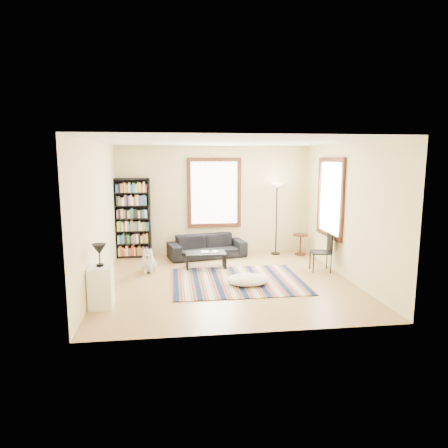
{
  "coord_description": "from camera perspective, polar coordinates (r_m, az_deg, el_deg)",
  "views": [
    {
      "loc": [
        -1.08,
        -7.8,
        2.47
      ],
      "look_at": [
        0.0,
        0.5,
        1.1
      ],
      "focal_mm": 32.0,
      "sensor_mm": 36.0,
      "label": 1
    }
  ],
  "objects": [
    {
      "name": "white_cabinet",
      "position": [
        7.09,
        -17.15,
        -8.51
      ],
      "size": [
        0.4,
        0.51,
        0.7
      ],
      "primitive_type": "cube",
      "rotation": [
        0.0,
        0.0,
        0.03
      ],
      "color": "white",
      "rests_on": "floor"
    },
    {
      "name": "dog",
      "position": [
        8.94,
        -10.79,
        -5.05
      ],
      "size": [
        0.42,
        0.57,
        0.56
      ],
      "primitive_type": null,
      "rotation": [
        0.0,
        0.0,
        0.03
      ],
      "color": "silver",
      "rests_on": "floor"
    },
    {
      "name": "coffee_table",
      "position": [
        9.18,
        -2.62,
        -5.16
      ],
      "size": [
        1.01,
        0.74,
        0.36
      ],
      "primitive_type": "cube",
      "rotation": [
        0.0,
        0.0,
        -0.29
      ],
      "color": "black",
      "rests_on": "floor"
    },
    {
      "name": "floor_cushion",
      "position": [
        7.99,
        3.41,
        -7.93
      ],
      "size": [
        1.0,
        0.85,
        0.21
      ],
      "primitive_type": "ellipsoid",
      "rotation": [
        0.0,
        0.0,
        0.29
      ],
      "color": "white",
      "rests_on": "floor"
    },
    {
      "name": "bookshelf",
      "position": [
        10.28,
        -12.95,
        0.83
      ],
      "size": [
        0.9,
        0.3,
        2.0
      ],
      "primitive_type": "cube",
      "color": "black",
      "rests_on": "floor"
    },
    {
      "name": "wall_right",
      "position": [
        8.67,
        17.41,
        1.78
      ],
      "size": [
        0.1,
        5.0,
        2.8
      ],
      "primitive_type": "cube",
      "color": "beige",
      "rests_on": "floor"
    },
    {
      "name": "rug",
      "position": [
        8.23,
        1.95,
        -8.1
      ],
      "size": [
        2.66,
        2.13,
        0.02
      ],
      "primitive_type": "cube",
      "color": "#0C213E",
      "rests_on": "floor"
    },
    {
      "name": "wall_left",
      "position": [
        8.01,
        -17.92,
        1.17
      ],
      "size": [
        0.1,
        5.0,
        2.8
      ],
      "primitive_type": "cube",
      "color": "beige",
      "rests_on": "floor"
    },
    {
      "name": "table_lamp",
      "position": [
        6.95,
        -17.37,
        -4.27
      ],
      "size": [
        0.3,
        0.3,
        0.38
      ],
      "primitive_type": null,
      "rotation": [
        0.0,
        0.0,
        -0.3
      ],
      "color": "black",
      "rests_on": "white_cabinet"
    },
    {
      "name": "window_right",
      "position": [
        9.34,
        14.98,
        3.64
      ],
      "size": [
        0.06,
        1.2,
        1.6
      ],
      "primitive_type": "cube",
      "color": "white",
      "rests_on": "wall_right"
    },
    {
      "name": "window_back",
      "position": [
        10.36,
        -1.41,
        4.48
      ],
      "size": [
        1.2,
        0.06,
        1.6
      ],
      "primitive_type": "cube",
      "color": "white",
      "rests_on": "wall_back"
    },
    {
      "name": "sofa",
      "position": [
        10.13,
        -2.44,
        -3.19
      ],
      "size": [
        1.15,
        2.05,
        0.56
      ],
      "primitive_type": "imported",
      "rotation": [
        0.0,
        0.0,
        0.21
      ],
      "color": "black",
      "rests_on": "floor"
    },
    {
      "name": "book_b",
      "position": [
        9.19,
        -1.72,
        -3.93
      ],
      "size": [
        0.25,
        0.26,
        0.02
      ],
      "primitive_type": "imported",
      "rotation": [
        0.0,
        0.0,
        -0.71
      ],
      "color": "beige",
      "rests_on": "coffee_table"
    },
    {
      "name": "book_a",
      "position": [
        9.12,
        -3.26,
        -4.02
      ],
      "size": [
        0.23,
        0.17,
        0.02
      ],
      "primitive_type": "imported",
      "rotation": [
        0.0,
        0.0,
        0.01
      ],
      "color": "beige",
      "rests_on": "coffee_table"
    },
    {
      "name": "folding_chair",
      "position": [
        9.09,
        13.64,
        -3.94
      ],
      "size": [
        0.47,
        0.45,
        0.86
      ],
      "primitive_type": "cube",
      "rotation": [
        0.0,
        0.0,
        -0.14
      ],
      "color": "black",
      "rests_on": "floor"
    },
    {
      "name": "wall_back",
      "position": [
        10.46,
        -1.45,
        3.42
      ],
      "size": [
        5.0,
        0.1,
        2.8
      ],
      "primitive_type": "cube",
      "color": "beige",
      "rests_on": "floor"
    },
    {
      "name": "floor",
      "position": [
        8.27,
        0.45,
        -8.45
      ],
      "size": [
        5.0,
        5.0,
        0.1
      ],
      "primitive_type": "cube",
      "color": "tan",
      "rests_on": "ground"
    },
    {
      "name": "wall_front",
      "position": [
        5.47,
        4.13,
        -2.01
      ],
      "size": [
        5.0,
        0.1,
        2.8
      ],
      "primitive_type": "cube",
      "color": "beige",
      "rests_on": "floor"
    },
    {
      "name": "floor_lamp",
      "position": [
        10.41,
        7.49,
        0.71
      ],
      "size": [
        0.32,
        0.32,
        1.86
      ],
      "primitive_type": null,
      "rotation": [
        0.0,
        0.0,
        0.08
      ],
      "color": "black",
      "rests_on": "floor"
    },
    {
      "name": "side_table",
      "position": [
        10.56,
        10.86,
        -2.89
      ],
      "size": [
        0.5,
        0.5,
        0.54
      ],
      "primitive_type": "cylinder",
      "rotation": [
        0.0,
        0.0,
        0.31
      ],
      "color": "#3F200F",
      "rests_on": "floor"
    },
    {
      "name": "ceiling",
      "position": [
        7.88,
        0.48,
        12.06
      ],
      "size": [
        5.0,
        5.0,
        0.1
      ],
      "primitive_type": "cube",
      "color": "white",
      "rests_on": "floor"
    }
  ]
}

